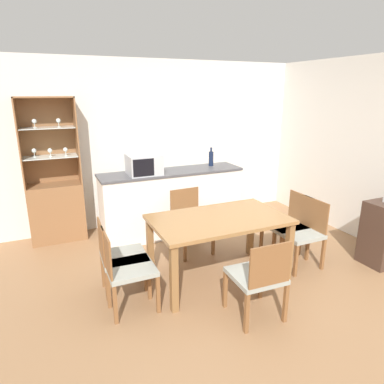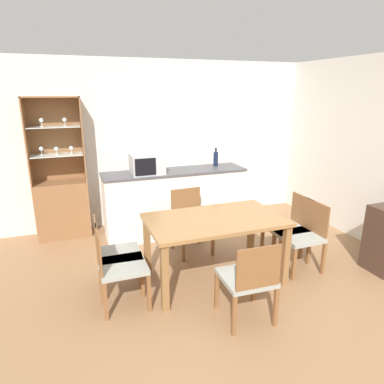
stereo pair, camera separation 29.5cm
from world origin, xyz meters
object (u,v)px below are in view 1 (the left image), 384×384
(dining_table, at_px, (219,226))
(dining_chair_side_left_far, at_px, (120,257))
(dining_chair_head_near, at_px, (258,277))
(dining_chair_side_left_near, at_px, (126,268))
(dining_chair_side_right_near, at_px, (302,232))
(wine_bottle, at_px, (211,158))
(display_cabinet, at_px, (56,201))
(microwave, at_px, (144,165))
(dining_chair_head_far, at_px, (190,220))
(dining_chair_side_right_far, at_px, (288,225))

(dining_table, relative_size, dining_chair_side_left_far, 1.80)
(dining_chair_head_near, xyz_separation_m, dining_chair_side_left_near, (-1.08, 0.65, 0.00))
(dining_table, height_order, dining_chair_side_left_near, dining_chair_side_left_near)
(dining_table, distance_m, dining_chair_side_left_near, 1.11)
(dining_chair_side_right_near, relative_size, wine_bottle, 2.91)
(display_cabinet, bearing_deg, microwave, -23.44)
(display_cabinet, height_order, dining_chair_side_left_near, display_cabinet)
(dining_chair_head_near, height_order, microwave, microwave)
(microwave, height_order, wine_bottle, wine_bottle)
(dining_chair_head_near, height_order, dining_chair_side_left_near, same)
(dining_table, relative_size, dining_chair_head_near, 1.80)
(dining_chair_side_left_far, bearing_deg, dining_table, 85.51)
(dining_chair_side_left_far, distance_m, wine_bottle, 2.34)
(dining_chair_side_left_near, bearing_deg, wine_bottle, 133.47)
(dining_chair_side_left_near, xyz_separation_m, wine_bottle, (1.76, 1.66, 0.65))
(dining_chair_side_left_near, xyz_separation_m, microwave, (0.66, 1.53, 0.67))
(dining_table, relative_size, dining_chair_head_far, 1.80)
(dining_chair_head_near, height_order, dining_chair_side_right_far, same)
(dining_chair_side_left_near, bearing_deg, display_cabinet, -165.76)
(microwave, bearing_deg, dining_chair_side_right_near, -45.37)
(display_cabinet, relative_size, wine_bottle, 7.10)
(dining_chair_head_near, height_order, wine_bottle, wine_bottle)
(display_cabinet, bearing_deg, dining_table, -50.06)
(display_cabinet, distance_m, dining_chair_head_near, 3.13)
(dining_chair_head_far, relative_size, dining_chair_side_left_near, 1.00)
(dining_table, xyz_separation_m, dining_chair_head_near, (-0.00, -0.78, -0.21))
(dining_chair_side_right_near, height_order, wine_bottle, wine_bottle)
(dining_chair_side_left_near, relative_size, dining_chair_side_left_far, 1.00)
(dining_chair_head_far, relative_size, dining_chair_side_left_far, 1.00)
(wine_bottle, bearing_deg, dining_chair_head_far, -132.19)
(display_cabinet, distance_m, dining_chair_side_right_near, 3.37)
(dining_chair_side_right_far, height_order, microwave, microwave)
(dining_chair_side_right_near, bearing_deg, dining_chair_side_left_far, 82.69)
(display_cabinet, xyz_separation_m, dining_chair_side_left_near, (0.51, -2.04, -0.15))
(dining_chair_side_right_far, bearing_deg, dining_chair_head_far, 59.35)
(dining_table, height_order, dining_chair_head_far, dining_chair_head_far)
(dining_chair_head_near, height_order, dining_chair_side_left_far, same)
(dining_table, xyz_separation_m, wine_bottle, (0.67, 1.53, 0.44))
(dining_chair_side_left_near, height_order, wine_bottle, wine_bottle)
(dining_chair_side_left_far, bearing_deg, wine_bottle, 130.97)
(dining_chair_side_right_far, distance_m, dining_chair_side_left_near, 2.19)
(dining_chair_side_left_far, xyz_separation_m, microwave, (0.66, 1.27, 0.67))
(dining_chair_side_right_near, height_order, dining_chair_side_left_far, same)
(microwave, bearing_deg, wine_bottle, 6.56)
(dining_table, bearing_deg, dining_chair_side_left_near, -173.05)
(dining_chair_side_left_far, relative_size, microwave, 1.84)
(dining_chair_side_left_near, bearing_deg, dining_chair_side_right_far, 97.06)
(dining_chair_head_far, xyz_separation_m, dining_chair_side_left_near, (-1.08, -0.91, 0.00))
(dining_chair_side_right_far, bearing_deg, dining_chair_side_left_far, 90.14)
(display_cabinet, bearing_deg, dining_chair_side_right_far, -33.51)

